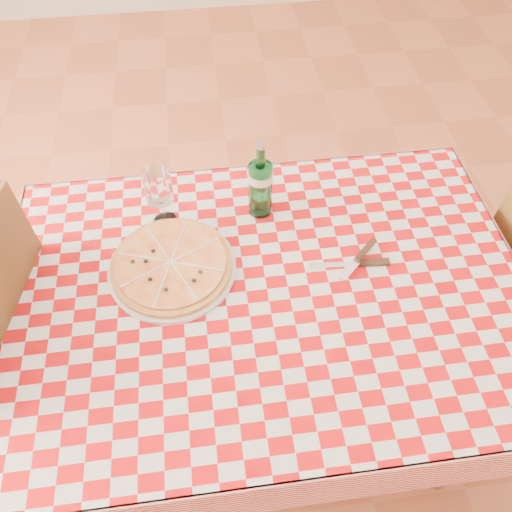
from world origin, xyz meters
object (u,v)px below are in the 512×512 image
(dining_table, at_px, (266,310))
(wine_glass, at_px, (161,198))
(pizza_plate, at_px, (172,265))
(water_bottle, at_px, (260,179))

(dining_table, distance_m, wine_glass, 0.40)
(pizza_plate, relative_size, wine_glass, 1.80)
(dining_table, relative_size, wine_glass, 6.64)
(dining_table, height_order, pizza_plate, pizza_plate)
(dining_table, bearing_deg, wine_glass, 133.57)
(wine_glass, bearing_deg, water_bottle, 1.29)
(pizza_plate, xyz_separation_m, wine_glass, (-0.01, 0.17, 0.07))
(pizza_plate, bearing_deg, dining_table, -21.31)
(dining_table, relative_size, pizza_plate, 3.70)
(pizza_plate, height_order, wine_glass, wine_glass)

